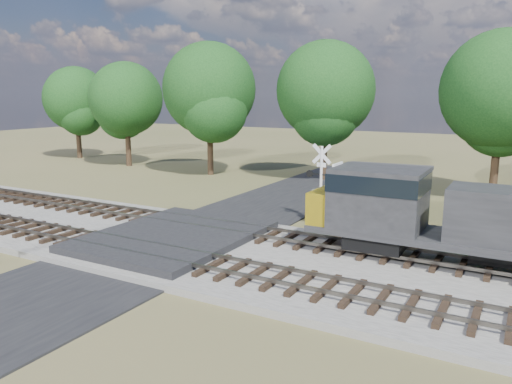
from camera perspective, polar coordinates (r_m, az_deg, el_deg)
The scene contains 9 objects.
ground at distance 24.75m, azimuth -10.07°, elevation -6.24°, with size 160.00×160.00×0.00m, color #4B4F2A.
ballast_bed at distance 20.66m, azimuth 13.24°, elevation -9.48°, with size 140.00×10.00×0.30m, color gray.
road at distance 24.74m, azimuth -10.08°, elevation -6.15°, with size 7.00×60.00×0.08m, color black.
crossing_panel at distance 25.03m, azimuth -9.37°, elevation -5.26°, with size 7.00×9.00×0.62m, color #262628.
track_near at distance 21.29m, azimuth -6.96°, elevation -7.87°, with size 140.00×2.60×0.33m.
track_far at distance 25.30m, azimuth -0.26°, elevation -4.70°, with size 140.00×2.60×0.33m.
crossing_signal_far at distance 28.69m, azimuth 7.25°, elevation 0.18°, with size 1.85×0.40×4.59m.
equipment_shed at distance 28.58m, azimuth 14.23°, elevation -0.62°, with size 5.19×5.19×3.29m.
treeline at distance 40.53m, azimuth 11.24°, elevation 10.74°, with size 82.14×11.61×11.93m.
Camera 1 is at (15.11, -18.19, 7.32)m, focal length 35.00 mm.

